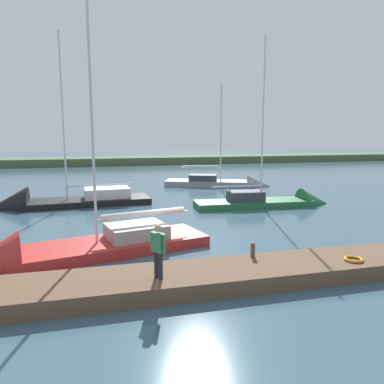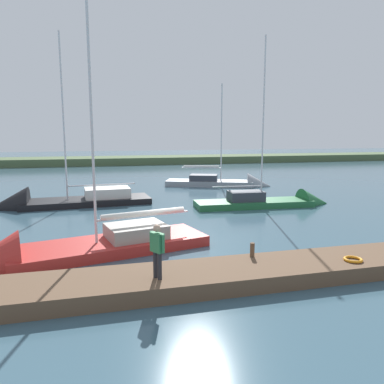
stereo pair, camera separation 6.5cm
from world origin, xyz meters
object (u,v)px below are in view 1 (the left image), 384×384
sailboat_far_left (65,256)px  person_on_dock (158,247)px  life_ring_buoy (354,259)px  sailboat_near_dock (227,185)px  sailboat_inner_slip (54,205)px  mooring_post_far (253,250)px  sailboat_far_right (276,204)px

sailboat_far_left → person_on_dock: sailboat_far_left is taller
life_ring_buoy → sailboat_near_dock: size_ratio=0.06×
life_ring_buoy → sailboat_near_dock: bearing=-98.5°
person_on_dock → sailboat_inner_slip: bearing=-103.7°
sailboat_far_left → person_on_dock: 5.62m
sailboat_inner_slip → mooring_post_far: bearing=115.8°
sailboat_near_dock → person_on_dock: sailboat_near_dock is taller
life_ring_buoy → sailboat_far_right: (-3.39, -12.57, -0.46)m
life_ring_buoy → person_on_dock: 7.12m
sailboat_inner_slip → person_on_dock: size_ratio=7.65×
mooring_post_far → sailboat_inner_slip: (8.59, -14.88, -0.68)m
sailboat_inner_slip → life_ring_buoy: bearing=122.1°
sailboat_near_dock → sailboat_far_left: sailboat_far_left is taller
sailboat_near_dock → sailboat_far_left: size_ratio=0.95×
life_ring_buoy → sailboat_far_left: (10.24, -4.51, -0.51)m
person_on_dock → sailboat_far_left: bearing=-84.5°
sailboat_inner_slip → person_on_dock: bearing=102.6°
life_ring_buoy → sailboat_far_left: sailboat_far_left is taller
sailboat_far_right → sailboat_far_left: sailboat_far_right is taller
sailboat_far_right → sailboat_far_left: (13.63, 8.05, -0.04)m
life_ring_buoy → sailboat_far_left: 11.20m
sailboat_near_dock → sailboat_inner_slip: bearing=-135.0°
life_ring_buoy → sailboat_near_dock: sailboat_near_dock is taller
mooring_post_far → sailboat_far_right: size_ratio=0.04×
life_ring_buoy → sailboat_far_right: bearing=-105.1°
sailboat_inner_slip → sailboat_far_left: bearing=94.0°
mooring_post_far → sailboat_near_dock: sailboat_near_dock is taller
mooring_post_far → sailboat_far_left: 7.65m
life_ring_buoy → sailboat_inner_slip: 20.11m
sailboat_near_dock → sailboat_far_left: (13.67, 18.44, -0.05)m
life_ring_buoy → sailboat_far_left: bearing=-23.8°
sailboat_far_right → sailboat_far_left: size_ratio=1.08×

